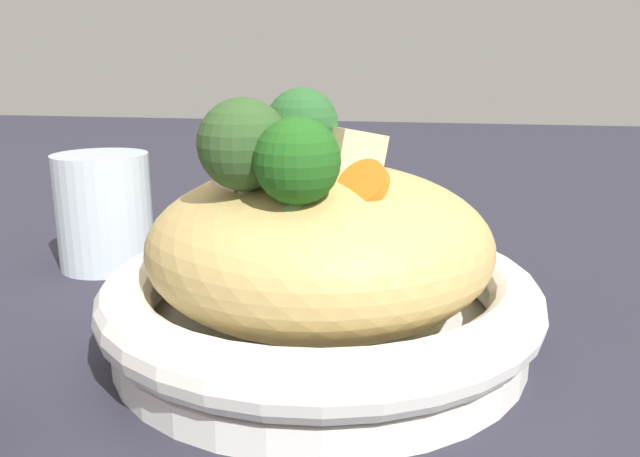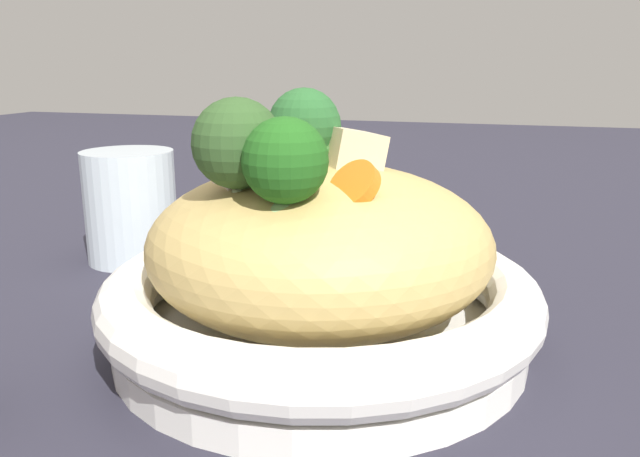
{
  "view_description": "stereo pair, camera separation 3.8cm",
  "coord_description": "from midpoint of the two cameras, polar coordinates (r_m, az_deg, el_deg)",
  "views": [
    {
      "loc": [
        0.36,
        0.07,
        0.17
      ],
      "look_at": [
        0.0,
        0.0,
        0.08
      ],
      "focal_mm": 35.73,
      "sensor_mm": 36.0,
      "label": 1
    },
    {
      "loc": [
        0.35,
        0.11,
        0.17
      ],
      "look_at": [
        0.0,
        0.0,
        0.08
      ],
      "focal_mm": 35.73,
      "sensor_mm": 36.0,
      "label": 2
    }
  ],
  "objects": [
    {
      "name": "chicken_chunks",
      "position": [
        0.39,
        -4.42,
        6.04
      ],
      "size": [
        0.13,
        0.1,
        0.04
      ],
      "color": "beige",
      "rests_on": "serving_bowl"
    },
    {
      "name": "ground_plane",
      "position": [
        0.41,
        -2.72,
        -10.32
      ],
      "size": [
        3.0,
        3.0,
        0.0
      ],
      "primitive_type": "plane",
      "color": "#282733"
    },
    {
      "name": "zucchini_slices",
      "position": [
        0.39,
        -4.83,
        6.15
      ],
      "size": [
        0.05,
        0.06,
        0.03
      ],
      "color": "beige",
      "rests_on": "serving_bowl"
    },
    {
      "name": "carrot_coins",
      "position": [
        0.35,
        -3.65,
        4.74
      ],
      "size": [
        0.09,
        0.08,
        0.03
      ],
      "color": "orange",
      "rests_on": "serving_bowl"
    },
    {
      "name": "noodle_heap",
      "position": [
        0.39,
        -2.87,
        -1.41
      ],
      "size": [
        0.21,
        0.21,
        0.1
      ],
      "color": "tan",
      "rests_on": "serving_bowl"
    },
    {
      "name": "serving_bowl",
      "position": [
        0.4,
        -2.77,
        -6.89
      ],
      "size": [
        0.27,
        0.27,
        0.05
      ],
      "color": "white",
      "rests_on": "ground_plane"
    },
    {
      "name": "drinking_glass",
      "position": [
        0.58,
        -20.57,
        1.46
      ],
      "size": [
        0.08,
        0.08,
        0.1
      ],
      "color": "silver",
      "rests_on": "ground_plane"
    },
    {
      "name": "broccoli_florets",
      "position": [
        0.36,
        -6.42,
        7.86
      ],
      "size": [
        0.13,
        0.08,
        0.06
      ],
      "color": "#92AA72",
      "rests_on": "serving_bowl"
    }
  ]
}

